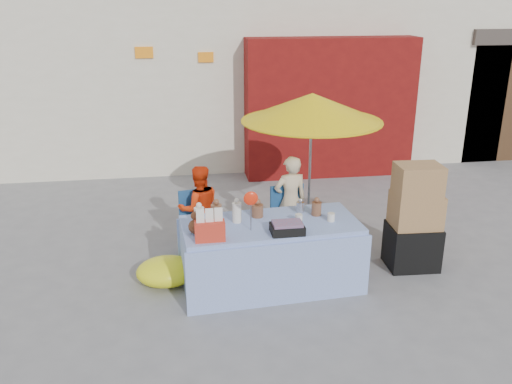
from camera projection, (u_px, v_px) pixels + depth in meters
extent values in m
plane|color=slate|center=(244.00, 288.00, 6.48)|extent=(80.00, 80.00, 0.00)
cube|color=silver|center=(203.00, 46.00, 12.22)|extent=(12.00, 5.00, 4.50)
cube|color=maroon|center=(330.00, 108.00, 10.25)|extent=(3.20, 0.60, 2.60)
cube|color=#4C331E|center=(487.00, 92.00, 12.57)|extent=(2.60, 3.00, 2.40)
cube|color=#3F3833|center=(496.00, 32.00, 12.11)|extent=(2.80, 3.20, 0.30)
cube|color=orange|center=(144.00, 52.00, 9.68)|extent=(0.32, 0.04, 0.20)
cube|color=orange|center=(206.00, 57.00, 9.87)|extent=(0.28, 0.04, 0.18)
cube|color=#97B0F2|center=(270.00, 254.00, 6.44)|extent=(2.11, 1.07, 0.81)
cube|color=#97B0F2|center=(281.00, 275.00, 6.01)|extent=(2.10, 0.19, 0.76)
cube|color=#97B0F2|center=(261.00, 240.00, 6.88)|extent=(2.10, 0.19, 0.76)
cylinder|color=white|center=(199.00, 216.00, 6.25)|extent=(0.13, 0.13, 0.19)
cylinder|color=brown|center=(216.00, 212.00, 6.39)|extent=(0.14, 0.14, 0.17)
cylinder|color=white|center=(237.00, 212.00, 6.28)|extent=(0.12, 0.12, 0.24)
cylinder|color=brown|center=(257.00, 211.00, 6.45)|extent=(0.15, 0.15, 0.15)
cylinder|color=#B2B2B7|center=(300.00, 207.00, 6.58)|extent=(0.10, 0.10, 0.13)
cylinder|color=brown|center=(316.00, 209.00, 6.49)|extent=(0.13, 0.13, 0.16)
cylinder|color=white|center=(299.00, 218.00, 6.30)|extent=(0.09, 0.09, 0.10)
cylinder|color=white|center=(331.00, 217.00, 6.33)|extent=(0.09, 0.09, 0.10)
sphere|color=brown|center=(196.00, 227.00, 5.99)|extent=(0.16, 0.16, 0.16)
ellipsoid|color=red|center=(251.00, 198.00, 5.96)|extent=(0.17, 0.07, 0.16)
cube|color=red|center=(210.00, 231.00, 5.81)|extent=(0.33, 0.17, 0.22)
cube|color=black|center=(287.00, 229.00, 6.01)|extent=(0.39, 0.29, 0.10)
cube|color=navy|center=(201.00, 239.00, 7.28)|extent=(0.55, 0.53, 0.45)
cube|color=navy|center=(196.00, 203.00, 7.33)|extent=(0.48, 0.12, 0.40)
cube|color=navy|center=(292.00, 233.00, 7.45)|extent=(0.55, 0.53, 0.45)
cube|color=navy|center=(287.00, 199.00, 7.51)|extent=(0.48, 0.12, 0.40)
imported|color=red|center=(199.00, 209.00, 7.29)|extent=(0.65, 0.54, 1.20)
imported|color=beige|center=(290.00, 201.00, 7.45)|extent=(0.51, 0.38, 1.28)
cylinder|color=gray|center=(310.00, 172.00, 7.51)|extent=(0.04, 0.04, 2.00)
cone|color=yellow|center=(312.00, 107.00, 7.21)|extent=(1.90, 1.90, 0.38)
cylinder|color=yellow|center=(311.00, 121.00, 7.27)|extent=(1.90, 1.90, 0.02)
cube|color=black|center=(412.00, 246.00, 6.93)|extent=(0.64, 0.54, 0.56)
cube|color=#AA744C|center=(416.00, 210.00, 6.76)|extent=(0.61, 0.48, 0.43)
cube|color=#AA744C|center=(418.00, 180.00, 6.60)|extent=(0.56, 0.43, 0.38)
ellipsoid|color=yellow|center=(167.00, 271.00, 6.53)|extent=(0.88, 0.78, 0.33)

